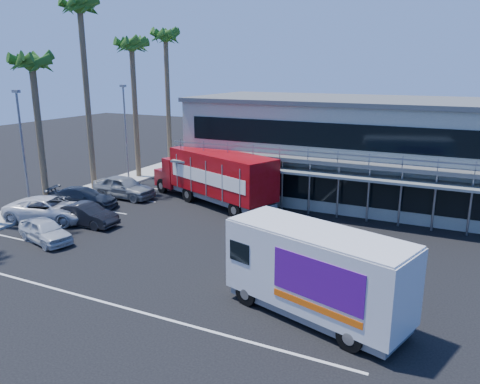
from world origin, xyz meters
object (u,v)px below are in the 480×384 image
at_px(red_truck, 215,175).
at_px(white_van, 316,272).
at_px(parked_car_b, 87,215).
at_px(parked_car_a, 45,230).

distance_m(red_truck, white_van, 16.41).
bearing_deg(white_van, parked_car_b, -178.83).
height_order(parked_car_a, parked_car_b, parked_car_b).
distance_m(parked_car_a, parked_car_b, 3.20).
bearing_deg(white_van, parked_car_a, -167.69).
height_order(red_truck, white_van, red_truck).
relative_size(red_truck, white_van, 1.48).
bearing_deg(parked_car_b, parked_car_a, 179.63).
xyz_separation_m(white_van, parked_car_a, (-15.89, 1.29, -1.21)).
bearing_deg(red_truck, parked_car_b, -99.85).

